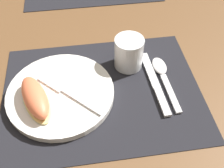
{
  "coord_description": "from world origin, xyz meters",
  "views": [
    {
      "loc": [
        -0.03,
        -0.39,
        0.48
      ],
      "look_at": [
        0.02,
        0.0,
        0.02
      ],
      "focal_mm": 42.0,
      "sensor_mm": 36.0,
      "label": 1
    }
  ],
  "objects": [
    {
      "name": "fork",
      "position": [
        -0.08,
        -0.0,
        0.02
      ],
      "size": [
        0.14,
        0.14,
        0.0
      ],
      "color": "silver",
      "rests_on": "plate"
    },
    {
      "name": "citrus_wedge_0",
      "position": [
        -0.15,
        -0.01,
        0.04
      ],
      "size": [
        0.06,
        0.1,
        0.04
      ],
      "color": "#F4DB84",
      "rests_on": "plate"
    },
    {
      "name": "ground_plane",
      "position": [
        0.0,
        0.0,
        0.0
      ],
      "size": [
        3.0,
        3.0,
        0.0
      ],
      "primitive_type": "plane",
      "color": "brown"
    },
    {
      "name": "plate",
      "position": [
        -0.09,
        -0.0,
        0.01
      ],
      "size": [
        0.24,
        0.24,
        0.02
      ],
      "color": "white",
      "rests_on": "placemat"
    },
    {
      "name": "citrus_wedge_1",
      "position": [
        -0.15,
        -0.03,
        0.04
      ],
      "size": [
        0.09,
        0.14,
        0.04
      ],
      "color": "#F4DB84",
      "rests_on": "plate"
    },
    {
      "name": "juice_glass",
      "position": [
        0.08,
        0.08,
        0.04
      ],
      "size": [
        0.07,
        0.07,
        0.08
      ],
      "color": "silver",
      "rests_on": "placemat"
    },
    {
      "name": "knife",
      "position": [
        0.13,
        0.0,
        0.01
      ],
      "size": [
        0.03,
        0.2,
        0.01
      ],
      "color": "silver",
      "rests_on": "placemat"
    },
    {
      "name": "placemat",
      "position": [
        0.0,
        0.0,
        0.0
      ],
      "size": [
        0.46,
        0.35,
        0.0
      ],
      "color": "black",
      "rests_on": "ground_plane"
    },
    {
      "name": "spoon",
      "position": [
        0.15,
        0.03,
        0.01
      ],
      "size": [
        0.04,
        0.17,
        0.01
      ],
      "color": "silver",
      "rests_on": "placemat"
    }
  ]
}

